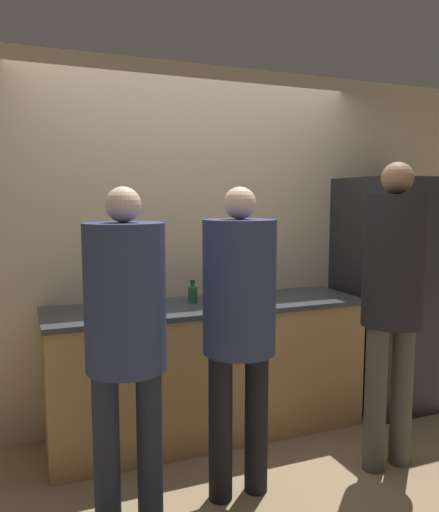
{
  "coord_description": "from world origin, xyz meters",
  "views": [
    {
      "loc": [
        -1.18,
        -2.8,
        1.64
      ],
      "look_at": [
        0.0,
        0.15,
        1.28
      ],
      "focal_mm": 35.0,
      "sensor_mm": 36.0,
      "label": 1
    }
  ],
  "objects_px": {
    "person_left": "(126,324)",
    "fruit_bowl": "(227,300)",
    "utensil_crock": "(224,285)",
    "person_right": "(393,287)",
    "refrigerator": "(386,293)",
    "person_center": "(239,311)",
    "cup_black": "(117,301)",
    "bottle_red": "(250,286)",
    "bottle_green": "(193,294)"
  },
  "relations": [
    {
      "from": "bottle_green",
      "to": "bottle_red",
      "type": "relative_size",
      "value": 0.9
    },
    {
      "from": "utensil_crock",
      "to": "bottle_green",
      "type": "xyz_separation_m",
      "value": [
        -0.31,
        -0.19,
        -0.02
      ]
    },
    {
      "from": "person_right",
      "to": "fruit_bowl",
      "type": "bearing_deg",
      "value": 136.95
    },
    {
      "from": "person_right",
      "to": "cup_black",
      "type": "distance_m",
      "value": 1.76
    },
    {
      "from": "utensil_crock",
      "to": "refrigerator",
      "type": "bearing_deg",
      "value": -12.19
    },
    {
      "from": "refrigerator",
      "to": "person_right",
      "type": "bearing_deg",
      "value": -128.44
    },
    {
      "from": "person_center",
      "to": "cup_black",
      "type": "height_order",
      "value": "person_center"
    },
    {
      "from": "person_left",
      "to": "bottle_red",
      "type": "xyz_separation_m",
      "value": [
        1.11,
        0.95,
        -0.04
      ]
    },
    {
      "from": "bottle_red",
      "to": "cup_black",
      "type": "height_order",
      "value": "bottle_red"
    },
    {
      "from": "person_left",
      "to": "bottle_red",
      "type": "relative_size",
      "value": 9.79
    },
    {
      "from": "utensil_crock",
      "to": "bottle_red",
      "type": "relative_size",
      "value": 1.58
    },
    {
      "from": "person_center",
      "to": "person_right",
      "type": "xyz_separation_m",
      "value": [
        0.97,
        -0.07,
        0.08
      ]
    },
    {
      "from": "bottle_green",
      "to": "bottle_red",
      "type": "xyz_separation_m",
      "value": [
        0.48,
        0.09,
        0.01
      ]
    },
    {
      "from": "person_center",
      "to": "refrigerator",
      "type": "bearing_deg",
      "value": 24.53
    },
    {
      "from": "bottle_red",
      "to": "cup_black",
      "type": "distance_m",
      "value": 0.99
    },
    {
      "from": "refrigerator",
      "to": "cup_black",
      "type": "distance_m",
      "value": 2.11
    },
    {
      "from": "refrigerator",
      "to": "person_center",
      "type": "bearing_deg",
      "value": -155.47
    },
    {
      "from": "refrigerator",
      "to": "person_center",
      "type": "height_order",
      "value": "refrigerator"
    },
    {
      "from": "fruit_bowl",
      "to": "cup_black",
      "type": "xyz_separation_m",
      "value": [
        -0.69,
        0.25,
        -0.0
      ]
    },
    {
      "from": "utensil_crock",
      "to": "bottle_green",
      "type": "relative_size",
      "value": 1.75
    },
    {
      "from": "person_center",
      "to": "cup_black",
      "type": "distance_m",
      "value": 1.03
    },
    {
      "from": "person_right",
      "to": "utensil_crock",
      "type": "xyz_separation_m",
      "value": [
        -0.64,
        1.07,
        -0.12
      ]
    },
    {
      "from": "refrigerator",
      "to": "person_left",
      "type": "bearing_deg",
      "value": -160.95
    },
    {
      "from": "refrigerator",
      "to": "bottle_green",
      "type": "height_order",
      "value": "refrigerator"
    },
    {
      "from": "person_right",
      "to": "bottle_red",
      "type": "height_order",
      "value": "person_right"
    },
    {
      "from": "refrigerator",
      "to": "person_left",
      "type": "xyz_separation_m",
      "value": [
        -2.22,
        -0.77,
        0.14
      ]
    },
    {
      "from": "refrigerator",
      "to": "cup_black",
      "type": "bearing_deg",
      "value": 175.38
    },
    {
      "from": "fruit_bowl",
      "to": "utensil_crock",
      "type": "relative_size",
      "value": 1.02
    },
    {
      "from": "person_right",
      "to": "person_center",
      "type": "bearing_deg",
      "value": 176.11
    },
    {
      "from": "person_right",
      "to": "bottle_green",
      "type": "height_order",
      "value": "person_right"
    },
    {
      "from": "refrigerator",
      "to": "cup_black",
      "type": "height_order",
      "value": "refrigerator"
    },
    {
      "from": "person_right",
      "to": "bottle_green",
      "type": "bearing_deg",
      "value": 137.08
    },
    {
      "from": "bottle_green",
      "to": "refrigerator",
      "type": "bearing_deg",
      "value": -3.27
    },
    {
      "from": "person_center",
      "to": "person_right",
      "type": "distance_m",
      "value": 0.98
    },
    {
      "from": "fruit_bowl",
      "to": "utensil_crock",
      "type": "xyz_separation_m",
      "value": [
        0.13,
        0.35,
        0.04
      ]
    },
    {
      "from": "person_left",
      "to": "fruit_bowl",
      "type": "relative_size",
      "value": 6.08
    },
    {
      "from": "refrigerator",
      "to": "person_center",
      "type": "distance_m",
      "value": 1.77
    },
    {
      "from": "person_center",
      "to": "fruit_bowl",
      "type": "bearing_deg",
      "value": 73.14
    },
    {
      "from": "refrigerator",
      "to": "person_right",
      "type": "xyz_separation_m",
      "value": [
        -0.63,
        -0.8,
        0.22
      ]
    },
    {
      "from": "refrigerator",
      "to": "person_right",
      "type": "height_order",
      "value": "person_right"
    },
    {
      "from": "bottle_green",
      "to": "cup_black",
      "type": "bearing_deg",
      "value": 171.23
    },
    {
      "from": "person_left",
      "to": "utensil_crock",
      "type": "distance_m",
      "value": 1.41
    },
    {
      "from": "refrigerator",
      "to": "utensil_crock",
      "type": "height_order",
      "value": "refrigerator"
    },
    {
      "from": "person_center",
      "to": "fruit_bowl",
      "type": "relative_size",
      "value": 6.1
    },
    {
      "from": "bottle_red",
      "to": "person_right",
      "type": "bearing_deg",
      "value": -63.87
    },
    {
      "from": "bottle_red",
      "to": "cup_black",
      "type": "xyz_separation_m",
      "value": [
        -0.99,
        -0.01,
        -0.03
      ]
    },
    {
      "from": "refrigerator",
      "to": "utensil_crock",
      "type": "distance_m",
      "value": 1.31
    },
    {
      "from": "cup_black",
      "to": "refrigerator",
      "type": "bearing_deg",
      "value": -4.62
    },
    {
      "from": "utensil_crock",
      "to": "person_right",
      "type": "bearing_deg",
      "value": -59.07
    },
    {
      "from": "refrigerator",
      "to": "person_left",
      "type": "distance_m",
      "value": 2.35
    }
  ]
}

